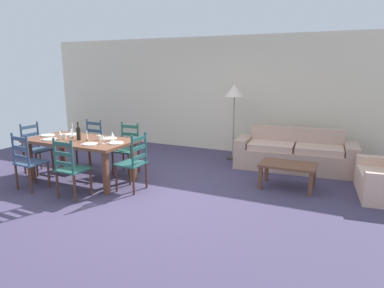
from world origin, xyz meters
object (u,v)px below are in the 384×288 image
at_px(dining_chair_head_east, 134,162).
at_px(wine_glass_near_left, 60,133).
at_px(dining_chair_head_west, 36,148).
at_px(dining_chair_near_right, 70,168).
at_px(dining_chair_far_right, 127,148).
at_px(standing_lamp, 234,95).
at_px(dining_chair_far_left, 91,144).
at_px(dining_chair_near_left, 28,162).
at_px(couch, 294,154).
at_px(wine_glass_far_left, 71,131).
at_px(dining_table, 80,144).
at_px(coffee_table, 288,168).
at_px(wine_glass_far_right, 112,135).
at_px(coffee_cup_secondary, 64,136).
at_px(wine_bottle, 78,133).
at_px(coffee_cup_primary, 99,138).
at_px(wine_glass_near_right, 103,137).

distance_m(dining_chair_head_east, wine_glass_near_left, 1.51).
bearing_deg(dining_chair_head_west, dining_chair_near_right, -24.63).
height_order(dining_chair_far_right, standing_lamp, standing_lamp).
relative_size(dining_chair_far_left, wine_glass_near_left, 5.96).
relative_size(dining_chair_far_right, wine_glass_near_left, 5.96).
xyz_separation_m(dining_chair_near_left, couch, (3.77, 3.10, -0.19)).
xyz_separation_m(wine_glass_near_left, wine_glass_far_left, (0.00, 0.27, 0.00)).
height_order(dining_chair_near_right, standing_lamp, standing_lamp).
height_order(dining_chair_head_east, wine_glass_far_left, dining_chair_head_east).
height_order(dining_table, coffee_table, dining_table).
height_order(wine_glass_far_right, standing_lamp, standing_lamp).
distance_m(wine_glass_far_left, wine_glass_far_right, 0.91).
relative_size(dining_table, dining_chair_head_east, 1.98).
relative_size(wine_glass_far_left, coffee_cup_secondary, 1.79).
bearing_deg(dining_chair_head_east, dining_chair_far_left, 153.67).
xyz_separation_m(wine_bottle, couch, (3.31, 2.41, -0.58)).
xyz_separation_m(dining_table, coffee_cup_secondary, (-0.30, -0.07, 0.13)).
height_order(wine_glass_far_left, coffee_table, wine_glass_far_left).
xyz_separation_m(dining_chair_far_left, coffee_cup_secondary, (0.13, -0.81, 0.32)).
bearing_deg(coffee_cup_primary, dining_chair_near_right, -81.98).
bearing_deg(wine_bottle, dining_table, 110.87).
height_order(dining_table, coffee_cup_secondary, coffee_cup_secondary).
bearing_deg(couch, coffee_table, -86.47).
relative_size(wine_bottle, couch, 0.14).
height_order(coffee_cup_secondary, coffee_table, coffee_cup_secondary).
bearing_deg(standing_lamp, dining_chair_head_east, -108.09).
bearing_deg(wine_glass_near_right, dining_chair_near_left, -149.30).
bearing_deg(dining_chair_head_west, couch, 27.94).
bearing_deg(coffee_cup_primary, wine_bottle, -156.69).
relative_size(dining_chair_head_west, coffee_cup_secondary, 10.67).
xyz_separation_m(wine_glass_near_right, standing_lamp, (1.38, 2.66, 0.55)).
bearing_deg(wine_bottle, dining_chair_near_left, -123.71).
distance_m(wine_glass_near_right, wine_glass_far_left, 0.95).
relative_size(dining_chair_far_left, dining_chair_head_east, 1.00).
height_order(dining_chair_head_east, standing_lamp, standing_lamp).
xyz_separation_m(wine_glass_near_left, wine_glass_near_right, (0.92, 0.02, 0.00)).
height_order(wine_glass_near_left, wine_glass_far_left, same).
xyz_separation_m(wine_glass_near_right, wine_glass_far_left, (-0.92, 0.24, 0.00)).
height_order(wine_glass_far_left, wine_glass_far_right, same).
height_order(dining_chair_head_west, wine_bottle, wine_bottle).
relative_size(dining_chair_far_right, wine_glass_far_right, 5.96).
relative_size(wine_glass_near_right, coffee_cup_secondary, 1.79).
relative_size(coffee_cup_secondary, standing_lamp, 0.05).
relative_size(dining_table, dining_chair_far_right, 1.98).
bearing_deg(wine_glass_far_left, wine_bottle, -27.52).
bearing_deg(coffee_cup_primary, dining_chair_far_left, 140.22).
bearing_deg(wine_glass_far_right, coffee_cup_secondary, -166.58).
bearing_deg(wine_bottle, dining_chair_head_west, 177.82).
xyz_separation_m(dining_chair_head_west, coffee_table, (4.53, 1.15, -0.12)).
bearing_deg(dining_chair_near_left, couch, 39.40).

